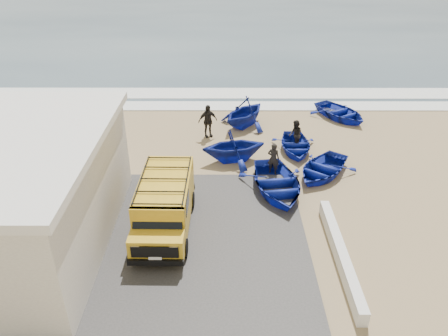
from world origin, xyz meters
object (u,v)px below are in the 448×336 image
object	(u,v)px
boat_near_left	(277,183)
boat_mid_left	(234,146)
van	(165,203)
boat_mid_right	(295,145)
boat_near_right	(322,168)
boat_far_left	(244,112)
fisherman_front	(273,159)
fisherman_middle	(295,135)
fisherman_back	(208,121)
boat_far_right	(340,112)
parapet	(340,254)

from	to	relation	value
boat_near_left	boat_mid_left	bearing A→B (deg)	114.12
van	boat_mid_right	distance (m)	9.00
van	boat_near_right	size ratio (longest dim) A/B	1.38
boat_mid_right	boat_far_left	bearing A→B (deg)	129.24
boat_near_left	fisherman_front	distance (m)	1.70
boat_far_left	fisherman_middle	xyz separation A→B (m)	(2.57, -2.99, -0.09)
boat_mid_left	fisherman_back	xyz separation A→B (m)	(-1.40, 2.90, 0.11)
boat_near_right	boat_far_left	distance (m)	6.79
boat_far_left	fisherman_front	bearing A→B (deg)	-41.01
boat_far_right	boat_mid_right	bearing A→B (deg)	-158.06
van	boat_mid_right	world-z (taller)	van
parapet	van	world-z (taller)	van
boat_mid_right	fisherman_front	xyz separation A→B (m)	(-1.40, -2.34, 0.46)
boat_far_left	fisherman_back	size ratio (longest dim) A/B	1.80
boat_near_right	boat_far_right	xyz separation A→B (m)	(2.47, 6.98, 0.02)
boat_far_right	boat_mid_left	bearing A→B (deg)	-171.08
boat_near_left	boat_far_right	world-z (taller)	boat_near_left
boat_far_left	boat_far_right	distance (m)	6.10
boat_mid_right	fisherman_back	distance (m)	5.05
boat_near_right	fisherman_middle	world-z (taller)	fisherman_middle
van	fisherman_middle	world-z (taller)	van
fisherman_back	boat_mid_right	bearing A→B (deg)	-44.10
boat_near_right	boat_far_left	xyz separation A→B (m)	(-3.49, 5.80, 0.52)
parapet	fisherman_front	bearing A→B (deg)	106.26
boat_mid_left	fisherman_middle	distance (m)	3.54
boat_far_right	fisherman_middle	bearing A→B (deg)	-159.87
van	fisherman_middle	size ratio (longest dim) A/B	3.08
boat_mid_right	fisherman_front	bearing A→B (deg)	-119.90
boat_near_right	boat_far_right	world-z (taller)	boat_far_right
boat_near_left	fisherman_front	world-z (taller)	fisherman_front
parapet	boat_far_left	size ratio (longest dim) A/B	1.77
boat_far_left	fisherman_back	bearing A→B (deg)	-108.15
boat_far_right	fisherman_front	size ratio (longest dim) A/B	2.35
boat_near_right	boat_mid_right	xyz separation A→B (m)	(-0.92, 2.53, -0.03)
boat_near_left	boat_mid_left	distance (m)	3.50
boat_near_left	boat_mid_left	world-z (taller)	boat_mid_left
boat_far_left	boat_mid_left	bearing A→B (deg)	-61.90
boat_near_right	fisherman_front	size ratio (longest dim) A/B	2.25
van	fisherman_front	xyz separation A→B (m)	(4.63, 4.29, -0.34)
boat_far_left	boat_mid_right	bearing A→B (deg)	-14.58
boat_near_left	boat_near_right	world-z (taller)	boat_near_left
boat_far_right	fisherman_back	size ratio (longest dim) A/B	1.99
boat_near_left	fisherman_back	world-z (taller)	fisherman_back
fisherman_front	boat_far_left	bearing A→B (deg)	-57.87
fisherman_front	boat_near_left	bearing A→B (deg)	110.63
boat_mid_right	boat_far_right	bearing A→B (deg)	53.81
van	fisherman_front	bearing A→B (deg)	43.65
boat_mid_left	fisherman_middle	bearing A→B (deg)	-80.18
parapet	fisherman_middle	distance (m)	8.88
boat_mid_left	fisherman_back	distance (m)	3.22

